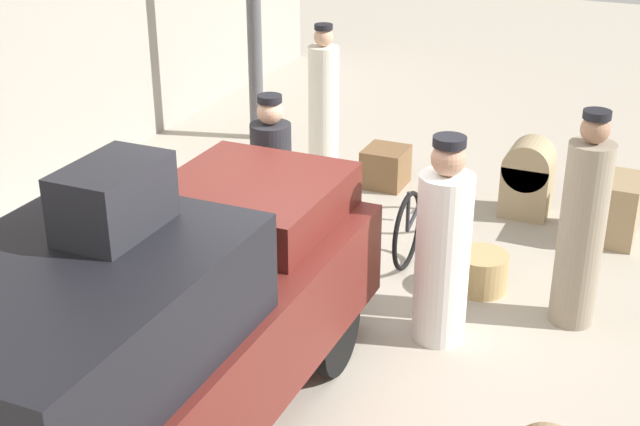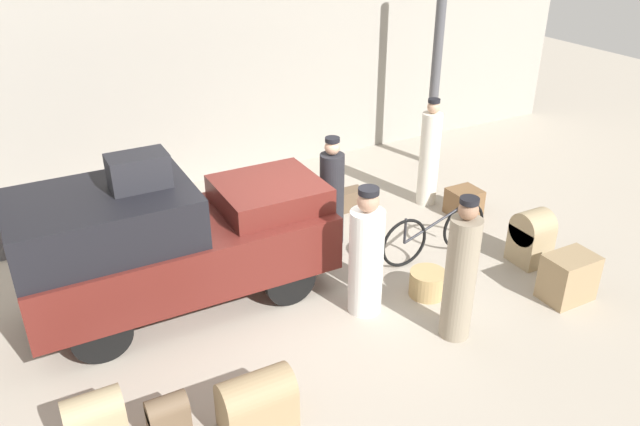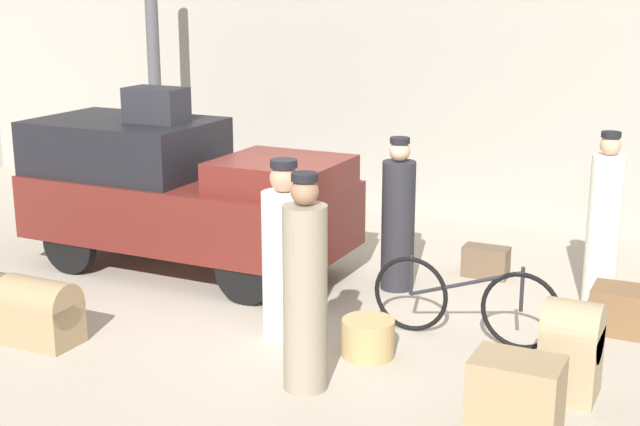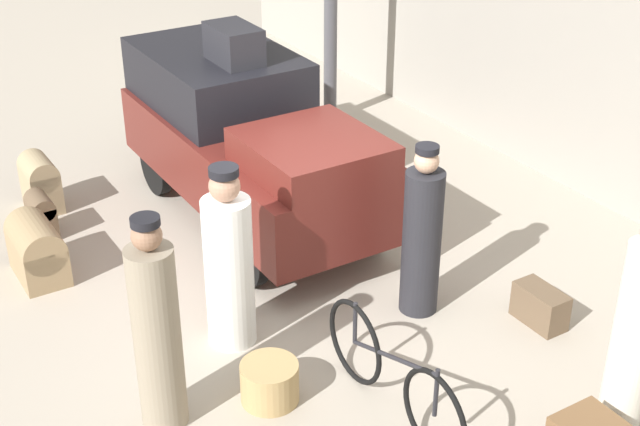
# 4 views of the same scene
# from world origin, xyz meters

# --- Properties ---
(ground_plane) EXTENTS (30.00, 30.00, 0.00)m
(ground_plane) POSITION_xyz_m (0.00, 0.00, 0.00)
(ground_plane) COLOR #A89E8E
(station_building_facade) EXTENTS (16.00, 0.15, 4.50)m
(station_building_facade) POSITION_xyz_m (0.00, 4.08, 2.25)
(station_building_facade) COLOR gray
(station_building_facade) RESTS_ON ground
(truck) EXTENTS (3.75, 1.56, 1.70)m
(truck) POSITION_xyz_m (-1.75, 0.48, 0.93)
(truck) COLOR black
(truck) RESTS_ON ground
(bicycle) EXTENTS (1.79, 0.04, 0.78)m
(bicycle) POSITION_xyz_m (1.86, -0.17, 0.38)
(bicycle) COLOR black
(bicycle) RESTS_ON ground
(wicker_basket) EXTENTS (0.47, 0.47, 0.34)m
(wicker_basket) POSITION_xyz_m (1.20, -0.89, 0.17)
(wicker_basket) COLOR tan
(wicker_basket) RESTS_ON ground
(porter_carrying_trunk) EXTENTS (0.36, 0.36, 1.81)m
(porter_carrying_trunk) POSITION_xyz_m (0.99, -1.71, 0.83)
(porter_carrying_trunk) COLOR gray
(porter_carrying_trunk) RESTS_ON ground
(porter_with_bicycle) EXTENTS (0.33, 0.33, 1.81)m
(porter_with_bicycle) POSITION_xyz_m (2.85, 1.32, 0.84)
(porter_with_bicycle) COLOR silver
(porter_with_bicycle) RESTS_ON ground
(porter_lifting_near_truck) EXTENTS (0.42, 0.42, 1.69)m
(porter_lifting_near_truck) POSITION_xyz_m (0.31, -0.78, 0.77)
(porter_lifting_near_truck) COLOR white
(porter_lifting_near_truck) RESTS_ON ground
(conductor_in_dark_uniform) EXTENTS (0.36, 0.36, 1.66)m
(conductor_in_dark_uniform) POSITION_xyz_m (0.78, 0.92, 0.76)
(conductor_in_dark_uniform) COLOR #232328
(conductor_in_dark_uniform) RESTS_ON ground
(suitcase_tan_flat) EXTENTS (0.51, 0.26, 0.35)m
(suitcase_tan_flat) POSITION_xyz_m (1.55, 1.72, 0.18)
(suitcase_tan_flat) COLOR brown
(suitcase_tan_flat) RESTS_ON ground
(suitcase_black_upright) EXTENTS (0.72, 0.43, 0.62)m
(suitcase_black_upright) POSITION_xyz_m (-1.64, -1.93, 0.31)
(suitcase_black_upright) COLOR #937A56
(suitcase_black_upright) RESTS_ON ground
(suitcase_small_leather) EXTENTS (0.39, 0.24, 0.49)m
(suitcase_small_leather) POSITION_xyz_m (-2.45, -1.66, 0.26)
(suitcase_small_leather) COLOR brown
(suitcase_small_leather) RESTS_ON ground
(trunk_large_brown) EXTENTS (0.53, 0.34, 0.64)m
(trunk_large_brown) POSITION_xyz_m (-3.08, -1.48, 0.33)
(trunk_large_brown) COLOR #9E8966
(trunk_large_brown) RESTS_ON ground
(trunk_on_truck_roof) EXTENTS (0.67, 0.42, 0.39)m
(trunk_on_truck_roof) POSITION_xyz_m (-1.99, 0.48, 1.90)
(trunk_on_truck_roof) COLOR #232328
(trunk_on_truck_roof) RESTS_ON truck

